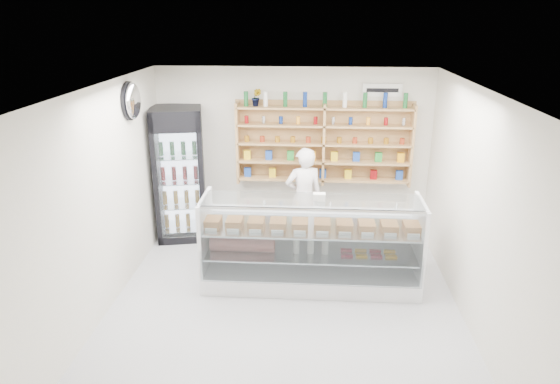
{
  "coord_description": "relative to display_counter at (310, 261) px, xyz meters",
  "views": [
    {
      "loc": [
        0.32,
        -5.55,
        3.59
      ],
      "look_at": [
        -0.11,
        0.9,
        1.27
      ],
      "focal_mm": 32.0,
      "sensor_mm": 36.0,
      "label": 1
    }
  ],
  "objects": [
    {
      "name": "wall_shelving",
      "position": [
        0.17,
        1.69,
        1.24
      ],
      "size": [
        2.84,
        0.28,
        1.33
      ],
      "color": "tan",
      "rests_on": "back_wall"
    },
    {
      "name": "drinks_cooler",
      "position": [
        -2.18,
        1.49,
        0.75
      ],
      "size": [
        0.93,
        0.91,
        2.2
      ],
      "rotation": [
        0.0,
        0.0,
        0.2
      ],
      "color": "black",
      "rests_on": "floor"
    },
    {
      "name": "security_mirror",
      "position": [
        -2.5,
        0.55,
        2.1
      ],
      "size": [
        0.15,
        0.5,
        0.5
      ],
      "primitive_type": "ellipsoid",
      "color": "silver",
      "rests_on": "left_wall"
    },
    {
      "name": "room",
      "position": [
        -0.33,
        -0.65,
        1.05
      ],
      "size": [
        5.0,
        5.0,
        5.0
      ],
      "color": "#ACABB0",
      "rests_on": "ground"
    },
    {
      "name": "shop_worker",
      "position": [
        -0.13,
        1.27,
        0.47
      ],
      "size": [
        0.68,
        0.53,
        1.64
      ],
      "primitive_type": "imported",
      "rotation": [
        0.0,
        0.0,
        3.4
      ],
      "color": "white",
      "rests_on": "floor"
    },
    {
      "name": "display_counter",
      "position": [
        0.0,
        0.0,
        0.0
      ],
      "size": [
        2.94,
        0.88,
        1.28
      ],
      "color": "white",
      "rests_on": "floor"
    },
    {
      "name": "potted_plant",
      "position": [
        -0.91,
        1.69,
        1.98
      ],
      "size": [
        0.17,
        0.14,
        0.28
      ],
      "primitive_type": "imported",
      "rotation": [
        0.0,
        0.0,
        -0.1
      ],
      "color": "#1E6626",
      "rests_on": "wall_shelving"
    },
    {
      "name": "wall_sign",
      "position": [
        1.07,
        1.82,
        2.1
      ],
      "size": [
        0.62,
        0.03,
        0.2
      ],
      "primitive_type": "cube",
      "color": "white",
      "rests_on": "back_wall"
    }
  ]
}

